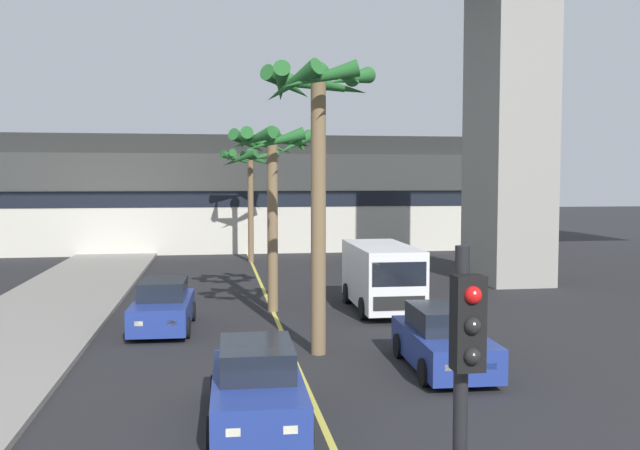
# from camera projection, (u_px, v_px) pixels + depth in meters

# --- Properties ---
(lane_stripe_center) EXTENTS (0.14, 56.00, 0.01)m
(lane_stripe_center) POSITION_uv_depth(u_px,v_px,m) (276.00, 318.00, 23.56)
(lane_stripe_center) COLOR #DBCC4C
(lane_stripe_center) RESTS_ON ground
(pier_building_backdrop) EXTENTS (37.53, 8.04, 7.51)m
(pier_building_backdrop) POSITION_uv_depth(u_px,v_px,m) (245.00, 194.00, 47.27)
(pier_building_backdrop) COLOR beige
(pier_building_backdrop) RESTS_ON ground
(car_queue_front) EXTENTS (1.94, 4.15, 1.56)m
(car_queue_front) POSITION_uv_depth(u_px,v_px,m) (163.00, 307.00, 21.72)
(car_queue_front) COLOR navy
(car_queue_front) RESTS_ON ground
(car_queue_second) EXTENTS (1.90, 4.13, 1.56)m
(car_queue_second) POSITION_uv_depth(u_px,v_px,m) (257.00, 388.00, 13.32)
(car_queue_second) COLOR navy
(car_queue_second) RESTS_ON ground
(car_queue_third) EXTENTS (1.94, 4.15, 1.56)m
(car_queue_third) POSITION_uv_depth(u_px,v_px,m) (443.00, 341.00, 17.16)
(car_queue_third) COLOR navy
(car_queue_third) RESTS_ON ground
(delivery_van) EXTENTS (2.22, 5.28, 2.36)m
(delivery_van) POSITION_uv_depth(u_px,v_px,m) (381.00, 275.00, 24.84)
(delivery_van) COLOR white
(delivery_van) RESTS_ON ground
(traffic_light_median_near) EXTENTS (0.24, 0.37, 4.20)m
(traffic_light_median_near) POSITION_uv_depth(u_px,v_px,m) (463.00, 429.00, 5.60)
(traffic_light_median_near) COLOR black
(traffic_light_median_near) RESTS_ON ground
(palm_tree_near_median) EXTENTS (3.45, 3.60, 6.47)m
(palm_tree_near_median) POSITION_uv_depth(u_px,v_px,m) (250.00, 168.00, 39.07)
(palm_tree_near_median) COLOR brown
(palm_tree_near_median) RESTS_ON ground
(palm_tree_mid_median) EXTENTS (3.13, 3.11, 7.82)m
(palm_tree_mid_median) POSITION_uv_depth(u_px,v_px,m) (317.00, 119.00, 18.32)
(palm_tree_mid_median) COLOR brown
(palm_tree_mid_median) RESTS_ON ground
(palm_tree_far_median) EXTENTS (3.15, 3.10, 6.60)m
(palm_tree_far_median) POSITION_uv_depth(u_px,v_px,m) (272.00, 160.00, 24.39)
(palm_tree_far_median) COLOR brown
(palm_tree_far_median) RESTS_ON ground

